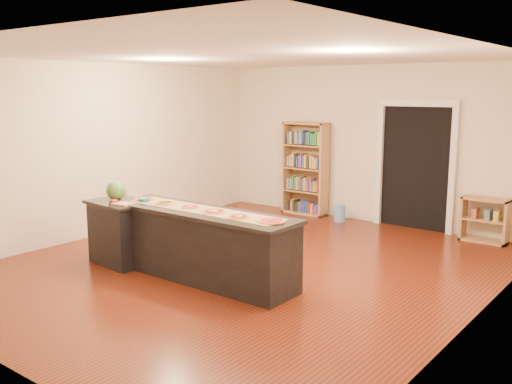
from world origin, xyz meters
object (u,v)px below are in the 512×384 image
Objects in this scene: kitchen_island at (202,244)px; watermelon at (116,191)px; bookshelf at (305,169)px; side_counter at (122,232)px; waste_bin at (340,213)px; low_shelf at (485,220)px.

watermelon reaches higher than kitchen_island.
bookshelf reaches higher than watermelon.
bookshelf reaches higher than side_counter.
watermelon is at bearing -94.50° from bookshelf.
kitchen_island is 1.33m from side_counter.
waste_bin is 1.13× the size of watermelon.
side_counter is 0.50× the size of bookshelf.
low_shelf is (3.36, 0.01, -0.53)m from bookshelf.
side_counter is (-1.32, -0.20, -0.01)m from kitchen_island.
bookshelf reaches higher than waste_bin.
kitchen_island is at bearing 7.58° from watermelon.
bookshelf is 5.77× the size of waste_bin.
low_shelf is 5.65m from watermelon.
watermelon reaches higher than side_counter.
waste_bin is at bearing 93.15° from kitchen_island.
bookshelf is 4.24m from watermelon.
side_counter is at bearing -130.36° from low_shelf.
kitchen_island is 4.64m from low_shelf.
bookshelf is at bearing 92.11° from side_counter.
low_shelf is 2.31× the size of waste_bin.
watermelon is at bearing 179.43° from side_counter.
bookshelf reaches higher than low_shelf.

